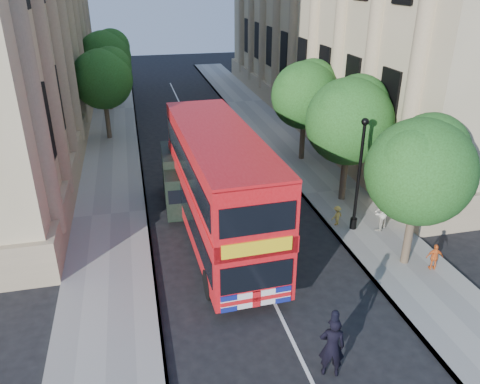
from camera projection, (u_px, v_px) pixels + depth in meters
ground at (291, 338)px, 14.99m from camera, size 120.00×120.00×0.00m
pavement_right at (332, 192)px, 24.98m from camera, size 3.50×80.00×0.12m
pavement_left at (111, 215)px, 22.59m from camera, size 3.50×80.00×0.12m
tree_right_near at (421, 166)px, 17.09m from camera, size 4.00×4.00×6.08m
tree_right_mid at (350, 117)px, 22.30m from camera, size 4.20×4.20×6.37m
tree_right_far at (306, 92)px, 27.65m from camera, size 4.00×4.00×6.15m
tree_left_far at (103, 76)px, 31.31m from camera, size 4.00×4.00×6.30m
tree_left_back at (105, 54)px, 38.26m from camera, size 4.20×4.20×6.65m
lamp_post at (358, 180)px, 20.26m from camera, size 0.32×0.32×5.16m
double_decker_bus at (219, 185)px, 19.32m from camera, size 3.18×10.64×4.87m
box_van at (184, 181)px, 23.17m from camera, size 2.11×4.79×2.70m
police_constable at (332, 347)px, 13.26m from camera, size 0.85×0.69×2.03m
woman_pedestrian at (380, 213)px, 20.83m from camera, size 1.02×0.98×1.67m
child_a at (435, 257)px, 18.09m from camera, size 0.69×0.41×1.10m
child_b at (337, 215)px, 21.39m from camera, size 0.69×0.55×0.94m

